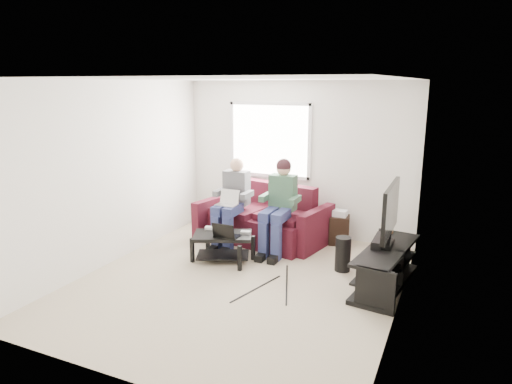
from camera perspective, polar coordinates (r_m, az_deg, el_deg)
floor at (r=6.13m, az=-2.17°, el=-11.15°), size 4.50×4.50×0.00m
ceiling at (r=5.57m, az=-2.42°, el=13.94°), size 4.50×4.50×0.00m
wall_back at (r=7.75m, az=5.16°, el=4.11°), size 4.50×0.00×4.50m
wall_front at (r=3.91m, az=-17.24°, el=-5.84°), size 4.50×0.00×4.50m
wall_left at (r=6.83m, az=-17.50°, el=2.27°), size 0.00×4.50×4.50m
wall_right at (r=5.16m, az=18.00°, el=-1.24°), size 0.00×4.50×4.50m
window at (r=7.87m, az=1.70°, el=6.50°), size 1.48×0.04×1.28m
sofa at (r=7.53m, az=1.02°, el=-3.66°), size 2.16×1.26×0.93m
person_left at (r=7.25m, az=-3.01°, el=-0.78°), size 0.40×0.71×1.39m
person_right at (r=6.94m, az=2.95°, el=-0.93°), size 0.40×0.71×1.43m
laptop_silver at (r=7.11m, az=-3.62°, el=-1.17°), size 0.37×0.30×0.24m
coffee_table at (r=6.71m, az=-4.19°, el=-6.15°), size 0.96×0.80×0.42m
laptop_black at (r=6.51m, az=-3.62°, el=-4.60°), size 0.41×0.38×0.24m
controller_a at (r=6.90m, az=-5.78°, el=-4.49°), size 0.16×0.13×0.04m
controller_b at (r=6.86m, az=-4.23°, el=-4.55°), size 0.16×0.14×0.04m
controller_c at (r=6.66m, az=-1.31°, el=-5.07°), size 0.16×0.12×0.04m
tv_stand at (r=6.16m, az=15.87°, el=-9.25°), size 0.67×1.60×0.51m
tv at (r=6.01m, az=16.44°, el=-2.34°), size 0.12×1.10×0.81m
soundbar at (r=6.15m, az=15.10°, el=-5.91°), size 0.12×0.50×0.10m
drink_cup at (r=6.63m, az=16.46°, el=-4.47°), size 0.08×0.08×0.12m
console_white at (r=5.76m, az=15.30°, el=-10.04°), size 0.30×0.22×0.06m
console_grey at (r=6.40m, az=16.33°, el=-7.59°), size 0.34×0.26×0.08m
console_black at (r=6.08m, az=15.84°, el=-8.75°), size 0.38×0.30×0.07m
subwoofer at (r=6.49m, az=10.81°, el=-7.63°), size 0.21×0.21×0.49m
keyboard_floor at (r=5.91m, az=12.96°, el=-12.35°), size 0.19×0.51×0.03m
end_table at (r=7.53m, az=10.37°, el=-4.52°), size 0.31×0.31×0.56m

